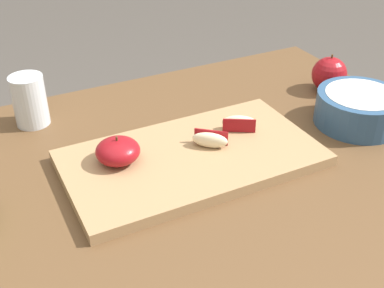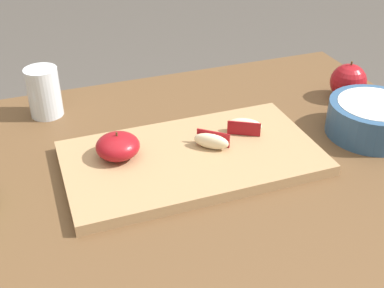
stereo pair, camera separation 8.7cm
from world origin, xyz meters
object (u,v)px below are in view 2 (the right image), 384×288
object	(u,v)px
ceramic_fruit_bowl	(372,118)
drinking_glass_water	(44,92)
apple_wedge_near_knife	(244,126)
whole_apple_red_delicious	(348,82)
apple_half_skin_up	(118,146)
cutting_board	(192,158)
apple_wedge_front	(211,141)

from	to	relation	value
ceramic_fruit_bowl	drinking_glass_water	world-z (taller)	drinking_glass_water
apple_wedge_near_knife	whole_apple_red_delicious	size ratio (longest dim) A/B	0.77
apple_half_skin_up	drinking_glass_water	distance (m)	0.26
cutting_board	drinking_glass_water	distance (m)	0.36
apple_wedge_near_knife	ceramic_fruit_bowl	size ratio (longest dim) A/B	0.39
apple_half_skin_up	drinking_glass_water	world-z (taller)	drinking_glass_water
whole_apple_red_delicious	ceramic_fruit_bowl	world-z (taller)	whole_apple_red_delicious
apple_wedge_front	whole_apple_red_delicious	world-z (taller)	whole_apple_red_delicious
apple_wedge_near_knife	whole_apple_red_delicious	xyz separation A→B (m)	(0.30, 0.09, 0.00)
apple_wedge_near_knife	drinking_glass_water	bearing A→B (deg)	145.01
apple_wedge_near_knife	ceramic_fruit_bowl	world-z (taller)	ceramic_fruit_bowl
cutting_board	apple_wedge_near_knife	world-z (taller)	apple_wedge_near_knife
cutting_board	ceramic_fruit_bowl	size ratio (longest dim) A/B	2.62
apple_wedge_front	whole_apple_red_delicious	xyz separation A→B (m)	(0.38, 0.12, 0.00)
apple_half_skin_up	apple_wedge_near_knife	size ratio (longest dim) A/B	1.14
cutting_board	apple_wedge_front	size ratio (longest dim) A/B	7.05
whole_apple_red_delicious	apple_wedge_near_knife	bearing A→B (deg)	-163.10
ceramic_fruit_bowl	apple_wedge_near_knife	bearing A→B (deg)	166.53
cutting_board	apple_half_skin_up	world-z (taller)	apple_half_skin_up
whole_apple_red_delicious	ceramic_fruit_bowl	xyz separation A→B (m)	(-0.05, -0.15, -0.00)
apple_wedge_front	apple_wedge_near_knife	bearing A→B (deg)	20.06
drinking_glass_water	apple_half_skin_up	bearing A→B (deg)	-67.33
apple_wedge_front	ceramic_fruit_bowl	size ratio (longest dim) A/B	0.37
apple_half_skin_up	ceramic_fruit_bowl	distance (m)	0.50
apple_half_skin_up	apple_wedge_near_knife	xyz separation A→B (m)	(0.25, -0.00, -0.01)
apple_half_skin_up	whole_apple_red_delicious	bearing A→B (deg)	9.33
whole_apple_red_delicious	drinking_glass_water	bearing A→B (deg)	166.72
whole_apple_red_delicious	drinking_glass_water	distance (m)	0.66
apple_wedge_front	drinking_glass_water	distance (m)	0.38
cutting_board	apple_half_skin_up	size ratio (longest dim) A/B	5.86
apple_half_skin_up	apple_wedge_front	size ratio (longest dim) A/B	1.20
ceramic_fruit_bowl	drinking_glass_water	xyz separation A→B (m)	(-0.60, 0.30, 0.02)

